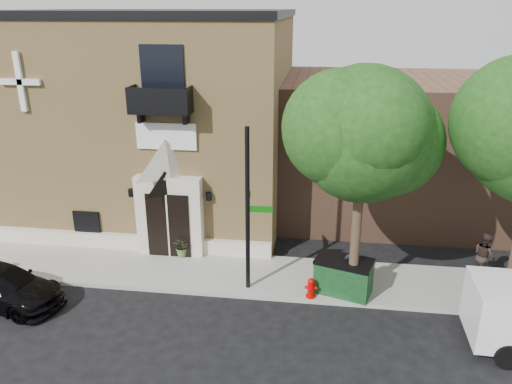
% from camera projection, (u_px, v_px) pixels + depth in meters
% --- Properties ---
extents(ground, '(120.00, 120.00, 0.00)m').
position_uv_depth(ground, '(178.00, 294.00, 17.44)').
color(ground, black).
rests_on(ground, ground).
extents(sidewalk, '(42.00, 3.00, 0.15)m').
position_uv_depth(sidewalk, '(215.00, 273.00, 18.68)').
color(sidewalk, gray).
rests_on(sidewalk, ground).
extents(church, '(12.20, 11.01, 9.30)m').
position_uv_depth(church, '(158.00, 115.00, 23.57)').
color(church, tan).
rests_on(church, ground).
extents(neighbour_building, '(18.00, 8.00, 6.40)m').
position_uv_depth(neighbour_building, '(478.00, 149.00, 23.18)').
color(neighbour_building, brown).
rests_on(neighbour_building, ground).
extents(street_tree_left, '(4.97, 4.38, 7.77)m').
position_uv_depth(street_tree_left, '(365.00, 133.00, 14.95)').
color(street_tree_left, '#38281C').
rests_on(street_tree_left, sidewalk).
extents(black_sedan, '(4.70, 2.75, 1.28)m').
position_uv_depth(black_sedan, '(2.00, 286.00, 16.73)').
color(black_sedan, black).
rests_on(black_sedan, ground).
extents(street_sign, '(0.92, 0.92, 5.77)m').
position_uv_depth(street_sign, '(248.00, 211.00, 16.61)').
color(street_sign, black).
rests_on(street_sign, sidewalk).
extents(fire_hydrant, '(0.41, 0.33, 0.72)m').
position_uv_depth(fire_hydrant, '(311.00, 288.00, 16.87)').
color(fire_hydrant, '#B20301').
rests_on(fire_hydrant, sidewalk).
extents(dumpster, '(2.14, 1.60, 1.25)m').
position_uv_depth(dumpster, '(344.00, 276.00, 17.08)').
color(dumpster, '#0E3314').
rests_on(dumpster, sidewalk).
extents(planter, '(0.91, 0.86, 0.81)m').
position_uv_depth(planter, '(183.00, 247.00, 19.64)').
color(planter, '#4E6F33').
rests_on(planter, sidewalk).
extents(pedestrian_near, '(0.64, 0.42, 1.76)m').
position_uv_depth(pedestrian_near, '(352.00, 268.00, 17.07)').
color(pedestrian_near, black).
rests_on(pedestrian_near, sidewalk).
extents(pedestrian_far, '(0.88, 1.02, 1.79)m').
position_uv_depth(pedestrian_far, '(484.00, 256.00, 17.88)').
color(pedestrian_far, '#2C221D').
rests_on(pedestrian_far, sidewalk).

